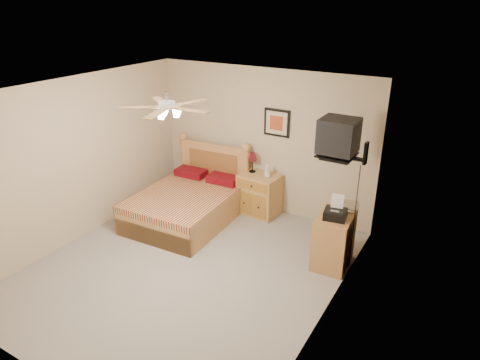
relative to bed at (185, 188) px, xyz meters
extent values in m
plane|color=gray|center=(0.85, -1.12, -0.61)|extent=(4.50, 4.50, 0.00)
cube|color=white|center=(0.85, -1.12, 1.89)|extent=(4.00, 4.50, 0.04)
cube|color=#C8B293|center=(0.85, 1.13, 0.64)|extent=(4.00, 0.04, 2.50)
cube|color=#C8B293|center=(0.85, -3.37, 0.64)|extent=(4.00, 0.04, 2.50)
cube|color=#C8B293|center=(-1.15, -1.12, 0.64)|extent=(0.04, 4.50, 2.50)
cube|color=#C8B293|center=(2.85, -1.12, 0.64)|extent=(0.04, 4.50, 2.50)
cube|color=#AC7837|center=(0.94, 0.88, -0.25)|extent=(0.71, 0.55, 0.73)
imported|color=silver|center=(1.09, 0.88, 0.25)|extent=(0.12, 0.12, 0.27)
cube|color=black|center=(1.12, 1.11, 1.01)|extent=(0.46, 0.04, 0.46)
cube|color=#A77940|center=(2.58, 0.02, -0.22)|extent=(0.50, 0.69, 0.78)
imported|color=#C4B498|center=(2.58, 0.30, 0.19)|extent=(0.23, 0.30, 0.03)
imported|color=gray|center=(2.58, 0.32, 0.21)|extent=(0.27, 0.33, 0.02)
camera|label=1|loc=(4.07, -5.12, 2.93)|focal=32.00mm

